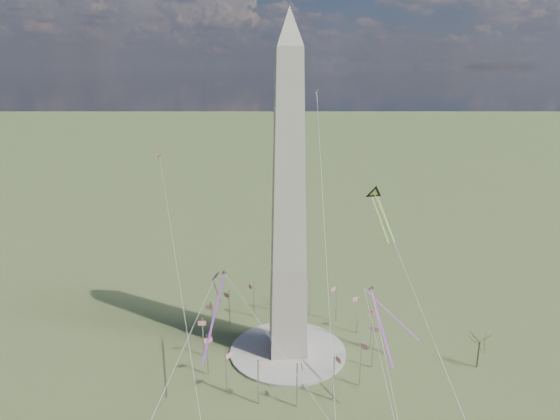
{
  "coord_description": "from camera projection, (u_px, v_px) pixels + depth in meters",
  "views": [
    {
      "loc": [
        -12.53,
        -136.64,
        85.58
      ],
      "look_at": [
        -2.46,
        0.0,
        46.24
      ],
      "focal_mm": 32.0,
      "sensor_mm": 36.0,
      "label": 1
    }
  ],
  "objects": [
    {
      "name": "kite_small_white",
      "position": [
        317.0,
        93.0,
        173.18
      ],
      "size": [
        1.29,
        1.94,
        4.16
      ],
      "rotation": [
        0.0,
        0.0,
        2.55
      ],
      "color": "silver",
      "rests_on": "ground"
    },
    {
      "name": "kite_delta_black",
      "position": [
        375.0,
        196.0,
        158.15
      ],
      "size": [
        6.59,
        17.4,
        14.27
      ],
      "rotation": [
        0.0,
        0.0,
        3.26
      ],
      "color": "black",
      "rests_on": "ground"
    },
    {
      "name": "kite_streamer_left",
      "position": [
        379.0,
        316.0,
        130.53
      ],
      "size": [
        2.45,
        19.51,
        13.39
      ],
      "rotation": [
        0.0,
        0.0,
        3.21
      ],
      "color": "#F7273D",
      "rests_on": "ground"
    },
    {
      "name": "kite_diamond_purple",
      "position": [
        216.0,
        279.0,
        151.68
      ],
      "size": [
        2.41,
        3.61,
        10.77
      ],
      "rotation": [
        0.0,
        0.0,
        2.5
      ],
      "color": "navy",
      "rests_on": "ground"
    },
    {
      "name": "plaza",
      "position": [
        288.0,
        351.0,
        155.37
      ],
      "size": [
        36.0,
        36.0,
        0.8
      ],
      "primitive_type": "cylinder",
      "color": "#A8A39A",
      "rests_on": "ground"
    },
    {
      "name": "kite_streamer_right",
      "position": [
        383.0,
        306.0,
        152.68
      ],
      "size": [
        15.43,
        13.42,
        13.25
      ],
      "rotation": [
        0.0,
        0.0,
        4.01
      ],
      "color": "#F7273D",
      "rests_on": "ground"
    },
    {
      "name": "kite_streamer_mid",
      "position": [
        217.0,
        302.0,
        135.61
      ],
      "size": [
        6.6,
        23.11,
        16.08
      ],
      "rotation": [
        0.0,
        0.0,
        2.92
      ],
      "color": "#F7273D",
      "rests_on": "ground"
    },
    {
      "name": "tree_near",
      "position": [
        480.0,
        340.0,
        145.3
      ],
      "size": [
        7.22,
        7.22,
        12.64
      ],
      "color": "#433A28",
      "rests_on": "ground"
    },
    {
      "name": "washington_monument",
      "position": [
        289.0,
        204.0,
        142.25
      ],
      "size": [
        15.56,
        15.56,
        100.0
      ],
      "color": "#B4A496",
      "rests_on": "plaza"
    },
    {
      "name": "kite_small_red",
      "position": [
        160.0,
        157.0,
        174.33
      ],
      "size": [
        1.64,
        2.33,
        4.83
      ],
      "rotation": [
        0.0,
        0.0,
        2.36
      ],
      "color": "red",
      "rests_on": "ground"
    },
    {
      "name": "ground",
      "position": [
        288.0,
        352.0,
        155.49
      ],
      "size": [
        2000.0,
        2000.0,
        0.0
      ],
      "primitive_type": "plane",
      "color": "#455D2E",
      "rests_on": "ground"
    },
    {
      "name": "flagpole_ring",
      "position": [
        288.0,
        331.0,
        153.48
      ],
      "size": [
        54.4,
        54.4,
        13.0
      ],
      "color": "silver",
      "rests_on": "ground"
    }
  ]
}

